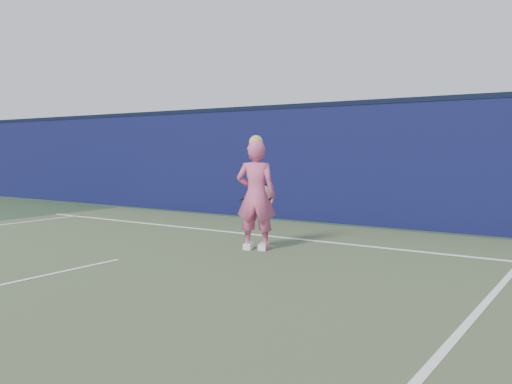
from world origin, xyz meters
The scene contains 6 objects.
ground centered at (0.00, 0.00, 0.00)m, with size 80.00×80.00×0.00m, color #293E26.
backstop_wall centered at (0.00, 6.50, 1.25)m, with size 24.00×0.40×2.50m, color #0C1238.
wall_cap centered at (0.00, 6.50, 2.55)m, with size 24.00×0.42×0.10m, color black.
player centered at (1.16, 2.80, 0.87)m, with size 0.73×0.60×1.80m.
racket centered at (1.01, 3.22, 0.85)m, with size 0.55×0.29×0.31m.
court_lines centered at (0.00, -0.33, 0.01)m, with size 11.00×12.04×0.01m.
Camera 1 is at (5.86, -4.22, 1.56)m, focal length 38.00 mm.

